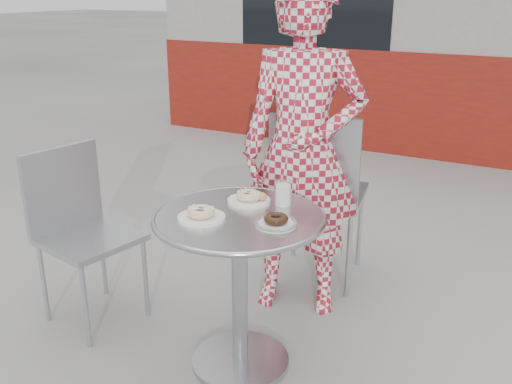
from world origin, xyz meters
The scene contains 9 objects.
ground centered at (0.00, 0.00, 0.00)m, with size 60.00×60.00×0.00m, color #A4A19C.
bistro_table centered at (0.04, -0.04, 0.54)m, with size 0.71×0.71×0.71m.
chair_far centered at (0.03, 0.88, 0.30)m, with size 0.54×0.55×0.98m.
chair_left centered at (-0.79, -0.05, 0.26)m, with size 0.48×0.48×0.86m.
seated_person centered at (0.05, 0.58, 0.82)m, with size 0.60×0.39×1.64m, color maroon.
plate_far centered at (0.01, 0.12, 0.73)m, with size 0.18×0.18×0.05m.
plate_near centered at (-0.07, -0.14, 0.73)m, with size 0.19×0.19×0.05m.
plate_checker centered at (0.22, -0.05, 0.73)m, with size 0.16×0.16×0.04m.
milk_cup centered at (0.15, 0.15, 0.76)m, with size 0.07×0.07×0.11m.
Camera 1 is at (1.12, -1.87, 1.58)m, focal length 40.00 mm.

